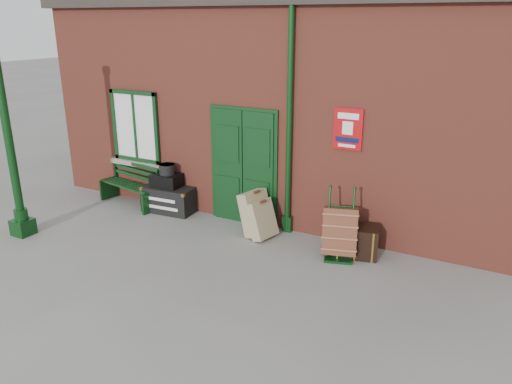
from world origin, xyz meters
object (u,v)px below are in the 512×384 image
Objects in this scene: houdini_trunk at (170,199)px; dark_trunk at (356,241)px; porter_trolley at (340,232)px; bench at (131,183)px.

houdini_trunk reaches higher than dark_trunk.
porter_trolley is at bearing -155.67° from dark_trunk.
houdini_trunk is (0.98, 0.04, -0.20)m from bench.
porter_trolley is at bearing 6.78° from bench.
houdini_trunk is 3.82m from porter_trolley.
porter_trolley reaches higher than bench.
dark_trunk is (4.03, -0.19, -0.00)m from houdini_trunk.
dark_trunk is at bearing 9.01° from bench.
porter_trolley is (4.78, -0.32, -0.01)m from bench.
bench is 5.02m from dark_trunk.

